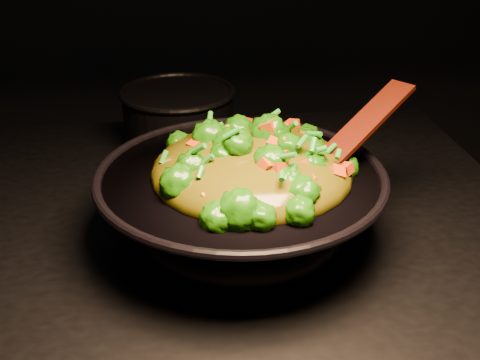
{
  "coord_description": "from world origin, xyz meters",
  "views": [
    {
      "loc": [
        -0.04,
        -0.93,
        1.45
      ],
      "look_at": [
        0.07,
        -0.1,
        1.01
      ],
      "focal_mm": 45.0,
      "sensor_mm": 36.0,
      "label": 1
    }
  ],
  "objects": [
    {
      "name": "wok",
      "position": [
        0.07,
        -0.11,
        0.96
      ],
      "size": [
        0.56,
        0.56,
        0.12
      ],
      "primitive_type": null,
      "rotation": [
        0.0,
        0.0,
        -0.32
      ],
      "color": "black",
      "rests_on": "stovetop"
    },
    {
      "name": "stir_fry",
      "position": [
        0.09,
        -0.11,
        1.08
      ],
      "size": [
        0.38,
        0.38,
        0.11
      ],
      "primitive_type": null,
      "rotation": [
        0.0,
        0.0,
        -0.26
      ],
      "color": "#1D6207",
      "rests_on": "wok"
    },
    {
      "name": "back_pot",
      "position": [
        -0.01,
        0.28,
        0.97
      ],
      "size": [
        0.26,
        0.26,
        0.13
      ],
      "primitive_type": "cylinder",
      "rotation": [
        0.0,
        0.0,
        0.14
      ],
      "color": "black",
      "rests_on": "stovetop"
    },
    {
      "name": "spatula",
      "position": [
        0.24,
        -0.1,
        1.07
      ],
      "size": [
        0.25,
        0.2,
        0.12
      ],
      "primitive_type": "cube",
      "rotation": [
        0.0,
        -0.38,
        0.63
      ],
      "color": "#3D0F07",
      "rests_on": "wok"
    }
  ]
}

